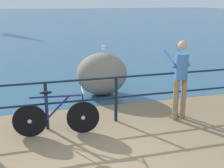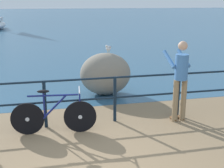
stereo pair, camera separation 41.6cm
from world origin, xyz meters
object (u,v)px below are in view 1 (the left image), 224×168
(seagull, at_px, (105,48))
(person_at_railing, at_px, (180,76))
(bicycle, at_px, (57,116))
(breakwater_boulder_main, at_px, (102,74))

(seagull, bearing_deg, person_at_railing, 60.95)
(bicycle, height_order, breakwater_boulder_main, breakwater_boulder_main)
(bicycle, relative_size, person_at_railing, 0.95)
(breakwater_boulder_main, distance_m, seagull, 0.74)
(person_at_railing, height_order, seagull, person_at_railing)
(bicycle, height_order, person_at_railing, person_at_railing)
(person_at_railing, relative_size, seagull, 5.68)
(breakwater_boulder_main, height_order, seagull, seagull)
(breakwater_boulder_main, bearing_deg, seagull, 24.30)
(person_at_railing, distance_m, breakwater_boulder_main, 2.61)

